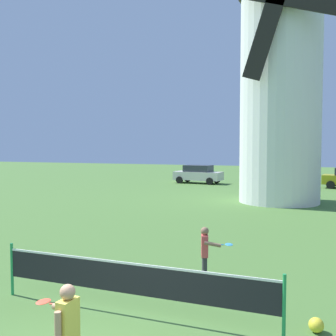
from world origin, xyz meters
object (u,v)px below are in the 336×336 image
Objects in this scene: parked_car_cream at (198,174)px; player_near at (67,328)px; player_far at (206,250)px; stray_ball at (316,325)px; parked_car_black at (276,175)px; tennis_net at (129,279)px; windmill at (281,75)px.

player_near is at bearing -76.93° from parked_car_cream.
stray_ball is (2.41, -1.78, -0.59)m from player_far.
player_near is 4.12m from stray_ball.
parked_car_black reaches higher than player_far.
player_near is 1.07× the size of player_far.
tennis_net is at bearing 95.12° from player_near.
windmill is at bearing 88.23° from player_far.
windmill is 10.84× the size of player_near.
tennis_net is at bearing -90.38° from parked_car_black.
stray_ball is at bearing -82.77° from windmill.
windmill is 11.90m from parked_car_black.
windmill reaches higher than player_near.
player_near is (0.20, -2.19, 0.08)m from tennis_net.
player_near is (-1.06, -18.35, -6.34)m from windmill.
windmill is 57.97× the size of stray_ball.
stray_ball is at bearing -69.24° from parked_car_cream.
tennis_net is 4.41× the size of player_far.
parked_car_black is (-1.08, 10.04, -6.30)m from windmill.
windmill is 3.28× the size of parked_car_black.
parked_car_cream is at bearing 103.74° from tennis_net.
tennis_net is 1.32× the size of parked_car_cream.
tennis_net is 3.33m from stray_ball.
player_near is 5.35× the size of stray_ball.
parked_car_cream is at bearing 110.76° from stray_ball.
player_near is 0.32× the size of parked_car_cream.
parked_car_cream is at bearing -173.88° from parked_car_black.
stray_ball is at bearing 9.08° from tennis_net.
player_near reaches higher than tennis_net.
parked_car_black is (-0.65, 23.90, 0.09)m from player_far.
windmill reaches higher than parked_car_cream.
player_far is (-0.43, -13.86, -6.39)m from windmill.
tennis_net is 26.26m from parked_car_cream.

